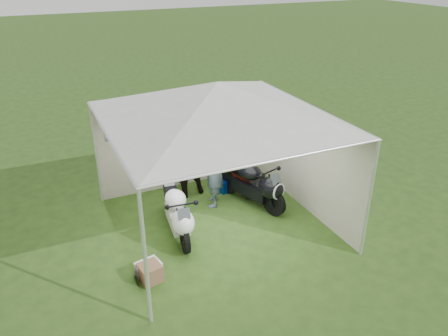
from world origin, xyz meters
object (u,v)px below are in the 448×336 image
at_px(canopy_tent, 217,104).
at_px(equipment_box, 255,186).
at_px(motorcycle_black, 254,183).
at_px(paddock_stand, 226,185).
at_px(crate_1, 150,273).
at_px(person_dark_jacket, 183,155).
at_px(motorcycle_white, 178,212).
at_px(person_blue_jacket, 213,169).
at_px(crate_0, 149,269).

distance_m(canopy_tent, equipment_box, 2.76).
height_order(canopy_tent, motorcycle_black, canopy_tent).
height_order(paddock_stand, crate_1, crate_1).
distance_m(person_dark_jacket, crate_1, 3.15).
height_order(person_dark_jacket, crate_1, person_dark_jacket).
xyz_separation_m(motorcycle_black, paddock_stand, (-0.29, 0.85, -0.39)).
relative_size(motorcycle_white, equipment_box, 4.09).
height_order(canopy_tent, person_blue_jacket, canopy_tent).
relative_size(person_dark_jacket, equipment_box, 4.27).
height_order(motorcycle_black, paddock_stand, motorcycle_black).
height_order(motorcycle_white, crate_1, motorcycle_white).
relative_size(equipment_box, crate_1, 1.32).
relative_size(motorcycle_white, motorcycle_black, 1.00).
bearing_deg(equipment_box, motorcycle_black, -121.99).
distance_m(paddock_stand, person_blue_jacket, 0.99).
bearing_deg(motorcycle_white, canopy_tent, 9.24).
height_order(motorcycle_white, paddock_stand, motorcycle_white).
relative_size(motorcycle_black, crate_0, 4.71).
bearing_deg(equipment_box, crate_0, -149.80).
distance_m(motorcycle_white, crate_0, 1.35).
xyz_separation_m(person_blue_jacket, crate_0, (-1.98, -1.78, -0.74)).
bearing_deg(person_dark_jacket, equipment_box, 144.19).
bearing_deg(person_blue_jacket, canopy_tent, 6.35).
distance_m(equipment_box, crate_0, 3.48).
distance_m(motorcycle_white, motorcycle_black, 1.96).
xyz_separation_m(canopy_tent, motorcycle_white, (-0.87, -0.04, -2.06)).
xyz_separation_m(crate_0, crate_1, (-0.01, -0.12, 0.02)).
height_order(canopy_tent, motorcycle_white, canopy_tent).
relative_size(paddock_stand, person_dark_jacket, 0.20).
bearing_deg(motorcycle_white, motorcycle_black, 19.05).
bearing_deg(person_dark_jacket, crate_0, 49.42).
relative_size(person_dark_jacket, person_blue_jacket, 1.13).
distance_m(canopy_tent, person_dark_jacket, 2.19).
relative_size(canopy_tent, motorcycle_white, 2.99).
relative_size(motorcycle_black, paddock_stand, 4.79).
relative_size(canopy_tent, person_blue_jacket, 3.25).
height_order(motorcycle_white, person_dark_jacket, person_dark_jacket).
distance_m(canopy_tent, paddock_stand, 2.82).
height_order(paddock_stand, person_blue_jacket, person_blue_jacket).
bearing_deg(paddock_stand, person_blue_jacket, -138.35).
relative_size(crate_0, crate_1, 1.15).
xyz_separation_m(motorcycle_white, crate_1, (-0.88, -1.08, -0.36)).
xyz_separation_m(person_dark_jacket, crate_1, (-1.55, -2.61, -0.83)).
xyz_separation_m(person_dark_jacket, person_blue_jacket, (0.44, -0.71, -0.11)).
distance_m(paddock_stand, crate_0, 3.35).
relative_size(motorcycle_white, crate_0, 4.70).
bearing_deg(crate_0, crate_1, -92.56).
relative_size(paddock_stand, crate_0, 0.98).
bearing_deg(equipment_box, person_dark_jacket, 153.06).
bearing_deg(motorcycle_white, crate_1, -122.87).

